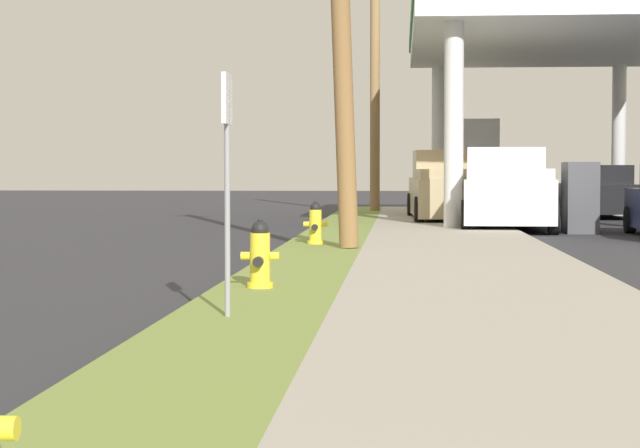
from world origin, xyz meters
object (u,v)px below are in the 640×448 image
fire_hydrant_second (260,258)px  truck_white_at_far_bay (506,191)px  street_sign_post (227,143)px  car_black_by_far_pump (597,194)px  utility_pole_background (375,48)px  fire_hydrant_third (315,225)px  truck_tan_at_forecourt (450,189)px  truck_silver_on_apron (468,169)px

fire_hydrant_second → truck_white_at_far_bay: truck_white_at_far_bay is taller
fire_hydrant_second → street_sign_post: 2.72m
fire_hydrant_second → car_black_by_far_pump: bearing=71.6°
truck_white_at_far_bay → utility_pole_background: bearing=109.5°
street_sign_post → fire_hydrant_third: bearing=89.9°
car_black_by_far_pump → truck_tan_at_forecourt: (-4.57, -3.84, 0.19)m
utility_pole_background → car_black_by_far_pump: bearing=-18.6°
fire_hydrant_third → street_sign_post: size_ratio=0.35×
fire_hydrant_third → car_black_by_far_pump: 16.58m
fire_hydrant_second → fire_hydrant_third: 7.50m
fire_hydrant_second → fire_hydrant_third: size_ratio=1.00×
fire_hydrant_second → street_sign_post: (0.02, -2.45, 1.19)m
fire_hydrant_second → truck_silver_on_apron: (3.77, 26.36, 1.04)m
street_sign_post → truck_tan_at_forecourt: size_ratio=0.39×
utility_pole_background → car_black_by_far_pump: utility_pole_background is taller
fire_hydrant_second → street_sign_post: street_sign_post is taller
fire_hydrant_second → street_sign_post: size_ratio=0.35×
street_sign_post → truck_silver_on_apron: truck_silver_on_apron is taller
fire_hydrant_second → truck_silver_on_apron: size_ratio=0.12×
utility_pole_background → truck_white_at_far_bay: size_ratio=1.89×
fire_hydrant_third → truck_silver_on_apron: 19.26m
truck_white_at_far_bay → car_black_by_far_pump: bearing=64.9°
fire_hydrant_third → street_sign_post: street_sign_post is taller
truck_tan_at_forecourt → truck_silver_on_apron: (0.93, 7.86, 0.57)m
truck_tan_at_forecourt → truck_white_at_far_bay: 3.59m
fire_hydrant_third → truck_silver_on_apron: size_ratio=0.12×
street_sign_post → car_black_by_far_pump: 25.88m
fire_hydrant_second → truck_white_at_far_bay: 15.65m
car_black_by_far_pump → fire_hydrant_second: bearing=-108.4°
truck_white_at_far_bay → truck_tan_at_forecourt: bearing=109.3°
truck_tan_at_forecourt → street_sign_post: bearing=-97.7°
truck_silver_on_apron → street_sign_post: bearing=-97.4°
truck_tan_at_forecourt → truck_white_at_far_bay: (1.19, -3.39, 0.00)m
utility_pole_background → truck_tan_at_forecourt: bearing=-70.4°
fire_hydrant_third → truck_white_at_far_bay: bearing=62.3°
truck_tan_at_forecourt → truck_silver_on_apron: size_ratio=0.85×
utility_pole_background → street_sign_post: utility_pole_background is taller
fire_hydrant_second → utility_pole_background: 25.11m
car_black_by_far_pump → truck_silver_on_apron: truck_silver_on_apron is taller
truck_silver_on_apron → truck_tan_at_forecourt: bearing=-96.7°
street_sign_post → truck_white_at_far_bay: 18.03m
car_black_by_far_pump → truck_white_at_far_bay: truck_white_at_far_bay is taller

